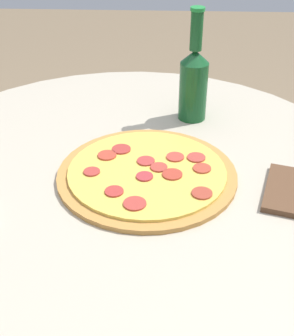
{
  "coord_description": "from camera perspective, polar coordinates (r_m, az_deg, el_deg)",
  "views": [
    {
      "loc": [
        0.08,
        -0.84,
        1.24
      ],
      "look_at": [
        0.04,
        -0.05,
        0.72
      ],
      "focal_mm": 50.0,
      "sensor_mm": 36.0,
      "label": 1
    }
  ],
  "objects": [
    {
      "name": "pizza",
      "position": [
        0.95,
        0.02,
        -0.62
      ],
      "size": [
        0.37,
        0.37,
        0.02
      ],
      "color": "#B77F3D",
      "rests_on": "table"
    },
    {
      "name": "table",
      "position": [
        1.1,
        -2.14,
        -6.9
      ],
      "size": [
        1.05,
        1.05,
        0.7
      ],
      "color": "#B2A893",
      "rests_on": "ground_plane"
    },
    {
      "name": "beer_bottle",
      "position": [
        1.15,
        5.71,
        10.59
      ],
      "size": [
        0.07,
        0.07,
        0.27
      ],
      "color": "#144C23",
      "rests_on": "table"
    }
  ]
}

